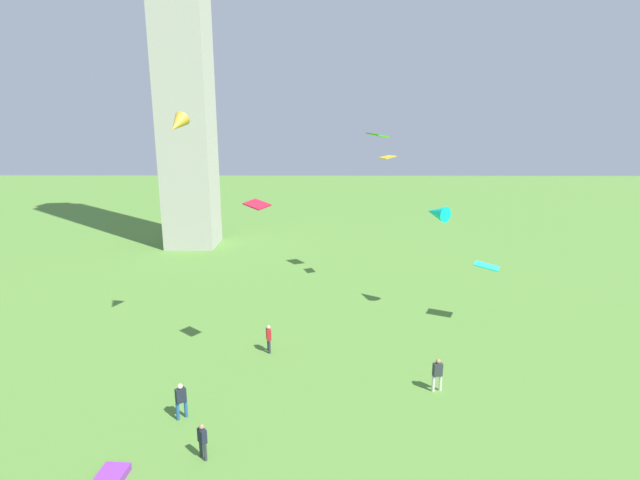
# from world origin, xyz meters

# --- Properties ---
(person_0) EXTENTS (0.54, 0.50, 1.83)m
(person_0) POSITION_xyz_m (-5.75, 11.20, 1.03)
(person_0) COLOR #235693
(person_0) RESTS_ON ground_plane
(person_1) EXTENTS (0.46, 0.47, 1.62)m
(person_1) POSITION_xyz_m (-4.04, 8.37, 0.92)
(person_1) COLOR #2D3338
(person_1) RESTS_ON ground_plane
(person_2) EXTENTS (0.56, 0.38, 1.84)m
(person_2) POSITION_xyz_m (7.03, 13.76, 1.04)
(person_2) COLOR silver
(person_2) RESTS_ON ground_plane
(person_3) EXTENTS (0.38, 0.53, 1.76)m
(person_3) POSITION_xyz_m (-2.34, 18.16, 1.00)
(person_3) COLOR #2D3338
(person_3) RESTS_ON ground_plane
(kite_flying_0) EXTENTS (1.94, 1.69, 0.35)m
(kite_flying_0) POSITION_xyz_m (12.15, 22.42, 4.30)
(kite_flying_0) COLOR #1FEBBA
(kite_flying_1) EXTENTS (1.34, 1.77, 1.44)m
(kite_flying_1) POSITION_xyz_m (-7.41, 19.28, 13.73)
(kite_flying_1) COLOR gold
(kite_flying_2) EXTENTS (1.89, 2.07, 0.43)m
(kite_flying_2) POSITION_xyz_m (5.46, 31.75, 12.79)
(kite_flying_2) COLOR #33C009
(kite_flying_3) EXTENTS (1.60, 1.55, 0.42)m
(kite_flying_3) POSITION_xyz_m (-2.56, 16.36, 9.55)
(kite_flying_3) COLOR red
(kite_flying_4) EXTENTS (1.34, 1.60, 0.28)m
(kite_flying_4) POSITION_xyz_m (6.06, 29.55, 11.15)
(kite_flying_4) COLOR gold
(kite_flying_5) EXTENTS (1.89, 1.97, 1.17)m
(kite_flying_5) POSITION_xyz_m (8.98, 24.32, 7.63)
(kite_flying_5) COLOR #0AD7BF
(kite_bundle_0) EXTENTS (1.17, 1.57, 0.31)m
(kite_bundle_0) POSITION_xyz_m (-7.40, 6.96, 0.16)
(kite_bundle_0) COLOR purple
(kite_bundle_0) RESTS_ON ground_plane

